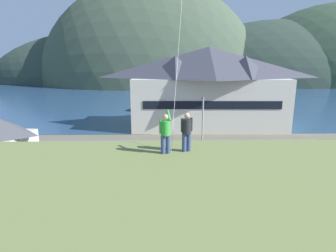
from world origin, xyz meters
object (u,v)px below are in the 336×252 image
moored_boat_wharfside (143,108)px  storage_shed_waterside (148,114)px  parked_car_back_row_right (118,152)px  person_companion (187,131)px  parked_car_lone_by_shed (53,179)px  parked_car_front_row_silver (240,153)px  wharf_dock (160,110)px  parked_car_back_row_left (294,182)px  moored_boat_outer_mooring (177,105)px  parked_car_front_row_end (132,175)px  parking_light_pole (203,120)px  person_kite_flyer (165,132)px  parked_car_mid_row_far (178,155)px  harbor_lodge (208,85)px  parked_car_front_row_red (223,182)px

moored_boat_wharfside → storage_shed_waterside: bearing=-83.4°
parked_car_back_row_right → person_companion: (5.49, -14.68, 5.92)m
parked_car_lone_by_shed → parked_car_front_row_silver: (16.14, 5.76, 0.00)m
parked_car_back_row_right → parked_car_lone_by_shed: bearing=-122.3°
wharf_dock → moored_boat_wharfside: 3.30m
parked_car_back_row_left → person_companion: 12.95m
parked_car_back_row_right → moored_boat_outer_mooring: bearing=76.6°
person_companion → moored_boat_outer_mooring: bearing=87.4°
parked_car_front_row_end → parked_car_front_row_silver: (10.10, 5.07, 0.00)m
parking_light_pole → person_kite_flyer: bearing=-103.3°
parked_car_front_row_end → parked_car_front_row_silver: bearing=26.6°
storage_shed_waterside → wharf_dock: size_ratio=0.41×
parked_car_back_row_left → parked_car_front_row_end: bearing=172.6°
parked_car_front_row_silver → parking_light_pole: 5.70m
parked_car_front_row_silver → parked_car_mid_row_far: bearing=-176.1°
moored_boat_wharfside → person_companion: bearing=-83.7°
wharf_dock → parked_car_back_row_right: parked_car_back_row_right is taller
moored_boat_wharfside → parked_car_front_row_end: (1.33, -34.45, 0.34)m
parking_light_pole → person_companion: size_ratio=3.46×
parked_car_mid_row_far → parked_car_front_row_end: bearing=-130.0°
wharf_dock → parked_car_back_row_right: size_ratio=3.22×
parked_car_back_row_right → parking_light_pole: (8.87, 3.29, 2.57)m
harbor_lodge → wharf_dock: bearing=119.6°
wharf_dock → parked_car_front_row_red: bearing=-81.9°
parked_car_front_row_silver → person_companion: person_companion is taller
moored_boat_outer_mooring → parked_car_mid_row_far: size_ratio=1.88×
moored_boat_outer_mooring → parked_car_mid_row_far: moored_boat_outer_mooring is taller
parked_car_back_row_left → person_kite_flyer: (-9.80, -7.61, 5.93)m
parked_car_front_row_red → parked_car_front_row_silver: 7.17m
harbor_lodge → person_kite_flyer: harbor_lodge is taller
parked_car_mid_row_far → person_companion: 14.84m
parking_light_pole → moored_boat_outer_mooring: bearing=92.6°
harbor_lodge → parked_car_front_row_end: size_ratio=5.57×
parked_car_front_row_red → parking_light_pole: bearing=90.6°
person_companion → parked_car_front_row_red: bearing=65.3°
harbor_lodge → moored_boat_wharfside: (-10.68, 13.37, -5.66)m
parking_light_pole → parked_car_lone_by_shed: bearing=-143.1°
wharf_dock → parked_car_lone_by_shed: parked_car_lone_by_shed is taller
parked_car_front_row_red → parked_car_front_row_end: size_ratio=1.01×
person_kite_flyer → parked_car_back_row_left: bearing=37.8°
moored_boat_outer_mooring → parked_car_lone_by_shed: bearing=-107.0°
harbor_lodge → parked_car_front_row_red: (-2.37, -22.46, -5.32)m
parked_car_front_row_end → parked_car_back_row_left: bearing=-7.4°
storage_shed_waterside → parked_car_lone_by_shed: (-6.30, -21.36, -0.99)m
parked_car_front_row_silver → person_companion: (-6.60, -14.03, 5.92)m
parked_car_back_row_right → person_companion: size_ratio=2.48×
moored_boat_wharfside → parking_light_pole: bearing=-72.1°
parked_car_front_row_silver → moored_boat_wharfside: bearing=111.3°
parked_car_front_row_end → parked_car_front_row_red: bearing=-11.2°
parked_car_front_row_red → parked_car_back_row_right: size_ratio=1.00×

